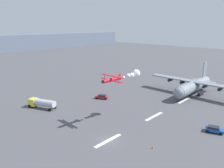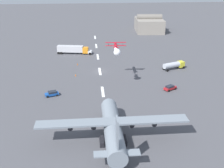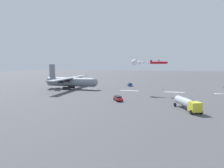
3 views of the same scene
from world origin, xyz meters
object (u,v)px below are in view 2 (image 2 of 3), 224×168
Objects in this scene: cargo_transport_plane at (112,125)px; semi_truck_orange at (73,49)px; fuel_tanker_truck at (174,65)px; traffic_cone_near at (77,64)px; traffic_cone_far at (76,75)px; stunt_biplane_red at (116,50)px; followme_car_yellow at (52,93)px; airport_staff_sedan at (170,88)px.

semi_truck_orange is at bearing -170.44° from cargo_transport_plane.
fuel_tanker_truck is 12.34× the size of traffic_cone_near.
semi_truck_orange is 46.60m from fuel_tanker_truck.
traffic_cone_near is 12.39m from traffic_cone_far.
stunt_biplane_red is 27.57m from traffic_cone_near.
followme_car_yellow reaches higher than traffic_cone_near.
traffic_cone_far is at bearing 3.72° from semi_truck_orange.
semi_truck_orange is at bearing -172.17° from traffic_cone_near.
airport_staff_sedan reaches higher than traffic_cone_near.
traffic_cone_near is (-28.48, 7.02, -0.44)m from followme_car_yellow.
cargo_transport_plane reaches higher than semi_truck_orange.
fuel_tanker_truck is (-12.52, 23.80, -10.26)m from stunt_biplane_red.
stunt_biplane_red is at bearing -62.26° from fuel_tanker_truck.
stunt_biplane_red is 0.87× the size of semi_truck_orange.
cargo_transport_plane is at bearing 10.09° from traffic_cone_near.
stunt_biplane_red is at bearing 58.50° from traffic_cone_far.
followme_car_yellow is at bearing -88.32° from airport_staff_sedan.
followme_car_yellow is (20.04, -44.46, -0.93)m from fuel_tanker_truck.
fuel_tanker_truck is 2.07× the size of followme_car_yellow.
stunt_biplane_red is 3.03× the size of airport_staff_sedan.
traffic_cone_near is at bearing -146.95° from stunt_biplane_red.
traffic_cone_near is at bearing 166.16° from followme_car_yellow.
fuel_tanker_truck reaches higher than traffic_cone_near.
cargo_transport_plane is at bearing -39.87° from airport_staff_sedan.
cargo_transport_plane reaches higher than traffic_cone_near.
stunt_biplane_red reaches higher than fuel_tanker_truck.
semi_truck_orange is 3.47× the size of airport_staff_sedan.
airport_staff_sedan is 6.13× the size of traffic_cone_far.
fuel_tanker_truck is (-44.12, 28.09, -1.66)m from cargo_transport_plane.
semi_truck_orange reaches higher than airport_staff_sedan.
cargo_transport_plane reaches higher than airport_staff_sedan.
stunt_biplane_red is 41.44m from semi_truck_orange.
semi_truck_orange reaches higher than fuel_tanker_truck.
stunt_biplane_red is at bearing -110.97° from airport_staff_sedan.
followme_car_yellow is at bearing -65.74° from fuel_tanker_truck.
stunt_biplane_red reaches higher than followme_car_yellow.
airport_staff_sedan is at bearing 64.00° from traffic_cone_far.
stunt_biplane_red is at bearing 172.28° from cargo_transport_plane.
followme_car_yellow is (44.52, -4.81, -1.33)m from semi_truck_orange.
airport_staff_sedan is (-25.18, 21.03, -2.59)m from cargo_transport_plane.
followme_car_yellow is 5.97× the size of traffic_cone_near.
semi_truck_orange is 28.54m from traffic_cone_far.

